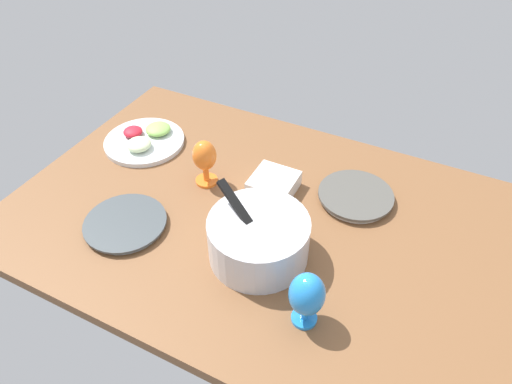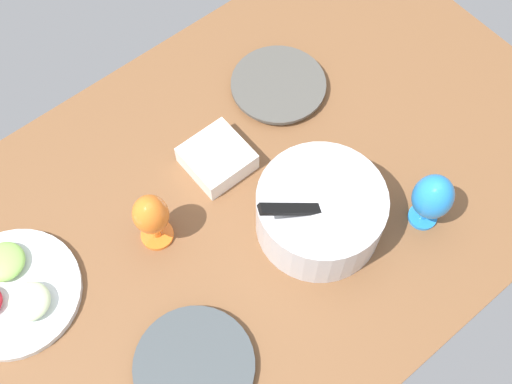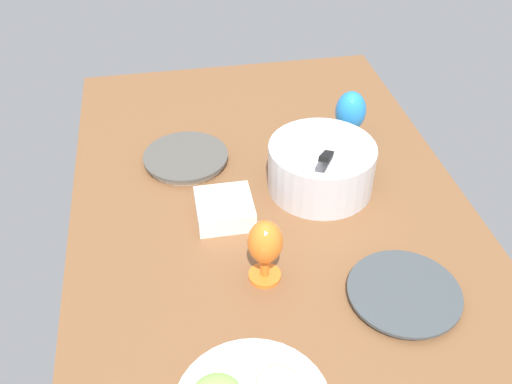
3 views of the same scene
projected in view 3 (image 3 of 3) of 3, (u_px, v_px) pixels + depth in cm
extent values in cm
cube|color=brown|center=(271.00, 209.00, 153.98)|extent=(160.00, 104.00, 4.00)
cylinder|color=silver|center=(186.00, 160.00, 166.67)|extent=(22.37, 22.37, 1.61)
cylinder|color=#4E4C47|center=(186.00, 156.00, 165.86)|extent=(24.31, 24.31, 0.96)
cylinder|color=silver|center=(404.00, 295.00, 127.60)|extent=(23.13, 23.13, 1.30)
cylinder|color=#3E4549|center=(404.00, 292.00, 126.94)|extent=(25.14, 25.14, 0.78)
cylinder|color=silver|center=(321.00, 167.00, 154.21)|extent=(28.41, 28.41, 13.22)
cylinder|color=white|center=(322.00, 155.00, 151.71)|extent=(25.56, 25.56, 2.38)
cube|color=black|center=(328.00, 154.00, 145.60)|extent=(19.77, 10.74, 11.73)
cylinder|color=orange|center=(265.00, 275.00, 132.32)|extent=(7.48, 7.48, 1.00)
cylinder|color=orange|center=(265.00, 266.00, 130.47)|extent=(2.00, 2.00, 4.87)
ellipsoid|color=orange|center=(265.00, 242.00, 125.58)|extent=(7.90, 7.90, 10.61)
cylinder|color=#2483DC|center=(347.00, 140.00, 175.11)|extent=(6.64, 6.64, 1.00)
cylinder|color=#2483DC|center=(348.00, 134.00, 173.75)|extent=(2.00, 2.00, 3.32)
ellipsoid|color=#2483DC|center=(351.00, 111.00, 168.77)|extent=(8.97, 8.97, 12.43)
cube|color=white|center=(225.00, 209.00, 146.93)|extent=(14.20, 14.20, 5.47)
cube|color=#F9E072|center=(224.00, 204.00, 145.82)|extent=(11.64, 11.64, 1.75)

